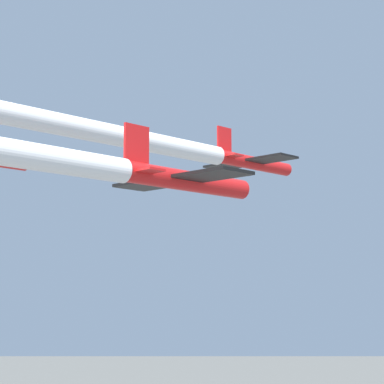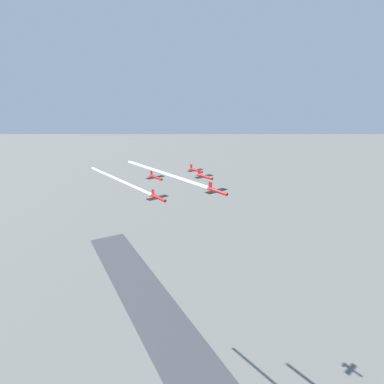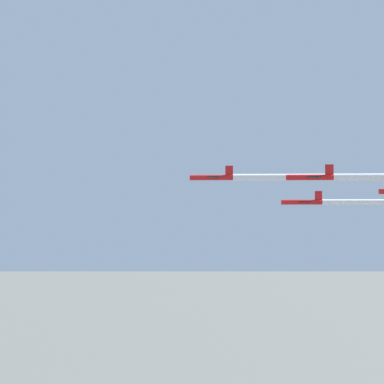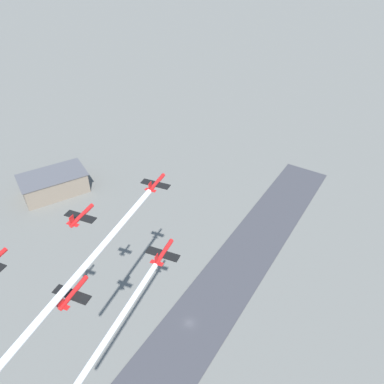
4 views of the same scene
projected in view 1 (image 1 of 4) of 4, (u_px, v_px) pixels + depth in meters
jet_0 at (251, 162)px, 56.31m from camera, size 7.52×7.40×2.73m
jet_2 at (183, 179)px, 36.17m from camera, size 7.52×7.40×2.73m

